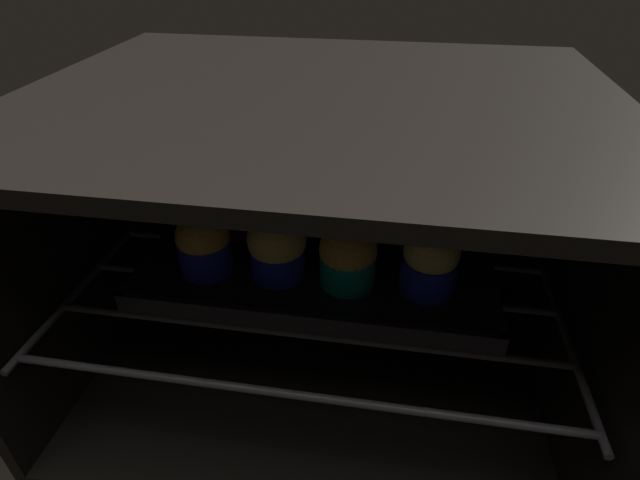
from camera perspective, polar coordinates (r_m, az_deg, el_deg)
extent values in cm
cube|color=black|center=(69.72, -0.06, -12.81)|extent=(59.00, 47.00, 1.50)
cube|color=black|center=(50.21, -0.08, 16.21)|extent=(59.00, 47.00, 1.50)
cube|color=black|center=(77.73, 2.65, 8.72)|extent=(59.00, 1.50, 34.00)
cube|color=black|center=(68.15, -24.69, 1.54)|extent=(1.50, 47.00, 34.00)
cube|color=black|center=(61.33, 27.54, -3.06)|extent=(1.50, 47.00, 34.00)
cylinder|color=#4C494C|center=(46.67, -3.98, -17.45)|extent=(54.00, 0.80, 0.80)
cylinder|color=#4C494C|center=(51.62, -2.13, -10.96)|extent=(54.00, 0.80, 0.80)
cylinder|color=#4C494C|center=(57.16, -0.68, -5.66)|extent=(54.00, 0.80, 0.80)
cylinder|color=#4C494C|center=(63.13, 0.49, -1.32)|extent=(54.00, 0.80, 0.80)
cylinder|color=#4C494C|center=(69.42, 1.44, 2.25)|extent=(54.00, 0.80, 0.80)
cylinder|color=#4C494C|center=(75.94, 2.24, 5.21)|extent=(54.00, 0.80, 0.80)
cylinder|color=#4C494C|center=(68.96, -22.81, -0.96)|extent=(0.80, 42.00, 0.80)
cylinder|color=#4C494C|center=(62.66, 25.23, -5.44)|extent=(0.80, 42.00, 0.80)
cube|color=black|center=(59.85, 0.00, -2.37)|extent=(40.44, 23.94, 1.20)
cube|color=black|center=(50.36, -2.12, -9.05)|extent=(40.44, 0.80, 1.00)
cube|color=black|center=(68.86, 1.54, 4.00)|extent=(40.44, 0.80, 1.00)
cube|color=black|center=(64.83, -17.57, 0.17)|extent=(0.80, 23.94, 1.00)
cube|color=black|center=(59.94, 19.08, -3.17)|extent=(0.80, 23.94, 1.00)
cylinder|color=#1928B7|center=(57.92, -13.17, -1.64)|extent=(6.19, 6.19, 3.97)
sphere|color=gold|center=(56.54, -13.50, 0.43)|extent=(6.15, 6.15, 6.15)
cylinder|color=#1928B7|center=(55.79, -4.92, -2.28)|extent=(6.19, 6.19, 3.97)
sphere|color=#DBBC60|center=(54.21, -5.06, 0.09)|extent=(6.63, 6.63, 6.63)
sphere|color=#28702D|center=(51.88, -5.01, 1.55)|extent=(1.85, 1.85, 1.85)
cylinder|color=#0C8C84|center=(54.44, 3.22, -3.24)|extent=(6.19, 6.19, 3.97)
sphere|color=gold|center=(52.97, 3.31, -1.08)|extent=(6.38, 6.38, 6.38)
sphere|color=#28702D|center=(51.50, 4.23, 1.29)|extent=(1.93, 1.93, 1.93)
cylinder|color=#1928B7|center=(54.76, 12.52, -3.87)|extent=(6.19, 6.19, 3.97)
sphere|color=#E0CC7A|center=(52.95, 12.92, -1.18)|extent=(6.02, 6.02, 6.02)
sphere|color=#1E6023|center=(51.99, 13.36, 0.71)|extent=(1.90, 1.90, 1.90)
cylinder|color=#7A238C|center=(64.30, -10.53, 2.57)|extent=(6.19, 6.19, 3.97)
sphere|color=gold|center=(62.92, -10.79, 4.75)|extent=(6.09, 6.09, 6.09)
sphere|color=#28702D|center=(62.18, -10.37, 6.43)|extent=(1.75, 1.75, 1.75)
cylinder|color=#1928B7|center=(62.20, -3.24, 1.99)|extent=(6.19, 6.19, 3.97)
sphere|color=#DBBC60|center=(60.87, -3.32, 4.07)|extent=(6.74, 6.74, 6.74)
cylinder|color=red|center=(61.25, 4.18, 1.40)|extent=(6.19, 6.19, 3.97)
sphere|color=#DBBC60|center=(59.74, 4.29, 3.76)|extent=(5.90, 5.90, 5.90)
cylinder|color=#0C8C84|center=(61.51, 12.17, 0.80)|extent=(6.19, 6.19, 3.97)
sphere|color=gold|center=(60.21, 12.45, 2.80)|extent=(5.98, 5.98, 5.98)
sphere|color=#1E6023|center=(58.90, 13.65, 4.05)|extent=(1.64, 1.64, 1.64)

